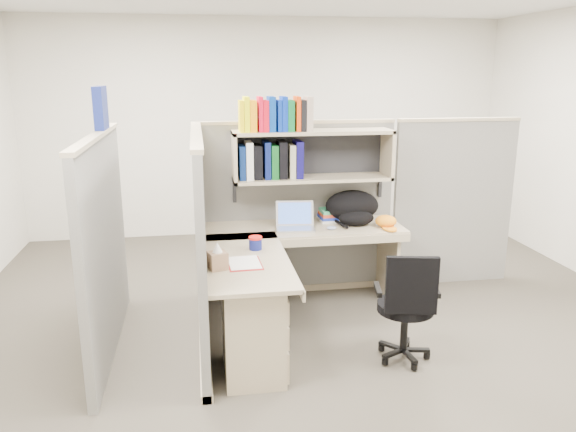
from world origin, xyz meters
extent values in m
plane|color=#332E27|center=(0.00, 0.00, 0.00)|extent=(6.00, 6.00, 0.00)
plane|color=beige|center=(0.00, 3.00, 1.35)|extent=(6.00, 0.00, 6.00)
cube|color=#5E5E5A|center=(0.00, 0.90, 0.80)|extent=(1.80, 0.06, 1.60)
cube|color=tan|center=(0.00, 0.90, 1.61)|extent=(1.80, 0.08, 0.03)
cube|color=#5E5E5A|center=(-0.90, 0.00, 0.80)|extent=(0.06, 1.80, 1.60)
cube|color=tan|center=(-0.90, 0.00, 1.61)|extent=(0.08, 1.80, 0.03)
cube|color=#5E5E5A|center=(-1.60, 0.00, 0.80)|extent=(0.06, 1.80, 1.60)
cube|color=#5E5E5A|center=(1.55, 0.90, 0.80)|extent=(1.20, 0.06, 1.60)
cube|color=navy|center=(-1.60, 0.35, 1.79)|extent=(0.07, 0.27, 0.32)
cube|color=white|center=(-0.87, 0.15, 1.20)|extent=(0.00, 0.21, 0.28)
cube|color=gray|center=(0.10, 0.70, 1.55)|extent=(1.40, 0.34, 0.03)
cube|color=gray|center=(0.10, 0.70, 1.14)|extent=(1.40, 0.34, 0.03)
cube|color=gray|center=(-0.58, 0.70, 1.34)|extent=(0.03, 0.34, 0.44)
cube|color=gray|center=(0.78, 0.70, 1.34)|extent=(0.03, 0.34, 0.44)
cube|color=black|center=(0.10, 0.86, 1.34)|extent=(1.38, 0.01, 0.41)
cube|color=yellow|center=(-0.52, 0.68, 1.69)|extent=(0.03, 0.20, 0.26)
cube|color=#ECEF05|center=(-0.48, 0.68, 1.71)|extent=(0.05, 0.20, 0.29)
cube|color=#FF9505|center=(-0.42, 0.68, 1.69)|extent=(0.06, 0.20, 0.26)
cube|color=red|center=(-0.36, 0.68, 1.71)|extent=(0.04, 0.20, 0.29)
cube|color=red|center=(-0.32, 0.68, 1.69)|extent=(0.05, 0.20, 0.26)
cube|color=navy|center=(-0.27, 0.68, 1.71)|extent=(0.06, 0.20, 0.29)
cube|color=#04258F|center=(-0.20, 0.68, 1.69)|extent=(0.04, 0.20, 0.26)
cube|color=#05259B|center=(-0.16, 0.68, 1.71)|extent=(0.04, 0.20, 0.29)
cube|color=#065B24|center=(-0.11, 0.68, 1.69)|extent=(0.06, 0.20, 0.26)
cube|color=#E83A05|center=(-0.04, 0.68, 1.71)|extent=(0.04, 0.20, 0.29)
cube|color=black|center=(0.00, 0.68, 1.69)|extent=(0.05, 0.20, 0.26)
cube|color=tan|center=(0.05, 0.68, 1.71)|extent=(0.06, 0.20, 0.29)
cube|color=#071C4E|center=(-0.52, 0.72, 1.30)|extent=(0.05, 0.24, 0.29)
cube|color=silver|center=(-0.46, 0.72, 1.31)|extent=(0.06, 0.24, 0.32)
cube|color=black|center=(-0.39, 0.72, 1.30)|extent=(0.07, 0.24, 0.29)
cube|color=#07124C|center=(-0.30, 0.72, 1.31)|extent=(0.05, 0.24, 0.32)
cube|color=#0A4717|center=(-0.24, 0.72, 1.30)|extent=(0.06, 0.24, 0.29)
cube|color=black|center=(-0.17, 0.72, 1.31)|extent=(0.07, 0.24, 0.32)
cube|color=gray|center=(-0.09, 0.72, 1.30)|extent=(0.05, 0.24, 0.29)
cube|color=#0B0746|center=(-0.03, 0.72, 1.31)|extent=(0.06, 0.24, 0.32)
cube|color=gray|center=(0.00, 0.57, 0.71)|extent=(1.74, 0.60, 0.03)
cube|color=gray|center=(-0.57, -0.20, 0.71)|extent=(0.60, 1.34, 0.03)
cube|color=gray|center=(0.00, 0.27, 0.68)|extent=(1.74, 0.02, 0.07)
cube|color=gray|center=(-0.27, -0.20, 0.68)|extent=(0.02, 1.34, 0.07)
cube|color=gray|center=(-0.57, -0.55, 0.34)|extent=(0.40, 0.55, 0.68)
cube|color=tan|center=(-0.36, -0.55, 0.54)|extent=(0.02, 0.50, 0.16)
cube|color=tan|center=(-0.36, -0.55, 0.36)|extent=(0.02, 0.50, 0.16)
cube|color=tan|center=(-0.36, -0.55, 0.14)|extent=(0.02, 0.50, 0.22)
cube|color=#B2B2B7|center=(-0.35, -0.55, 0.54)|extent=(0.01, 0.12, 0.01)
cube|color=gray|center=(0.80, 0.60, 0.35)|extent=(0.03, 0.55, 0.70)
cylinder|color=navy|center=(-0.48, 0.00, 0.77)|extent=(0.10, 0.10, 0.09)
cylinder|color=red|center=(-0.48, 0.00, 0.82)|extent=(0.10, 0.10, 0.02)
ellipsoid|color=#7F8EB5|center=(0.22, 0.44, 0.75)|extent=(0.10, 0.08, 0.03)
cylinder|color=white|center=(-0.05, 0.69, 0.78)|extent=(0.10, 0.10, 0.11)
cylinder|color=black|center=(0.54, -0.54, 0.41)|extent=(0.41, 0.41, 0.06)
cube|color=black|center=(0.50, -0.72, 0.65)|extent=(0.35, 0.11, 0.41)
cylinder|color=black|center=(0.54, -0.54, 0.25)|extent=(0.05, 0.05, 0.35)
cylinder|color=black|center=(0.54, -0.54, 0.04)|extent=(0.39, 0.39, 0.09)
cube|color=black|center=(0.34, -0.50, 0.55)|extent=(0.08, 0.23, 0.04)
cube|color=black|center=(0.74, -0.58, 0.55)|extent=(0.08, 0.23, 0.04)
camera|label=1|loc=(-0.90, -4.09, 2.06)|focal=35.00mm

